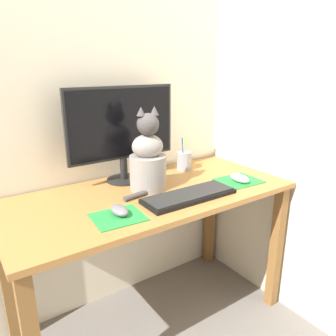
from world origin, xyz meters
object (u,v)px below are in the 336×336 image
monitor (122,128)px  computer_mouse_right (240,178)px  computer_mouse_left (119,210)px  cat (148,159)px  pen_cup (184,161)px  keyboard (189,196)px

monitor → computer_mouse_right: bearing=-37.4°
computer_mouse_left → cat: bearing=36.9°
computer_mouse_right → pen_cup: 0.33m
keyboard → computer_mouse_right: computer_mouse_right is taller
pen_cup → keyboard: bearing=-124.0°
computer_mouse_right → computer_mouse_left: bearing=179.8°
cat → computer_mouse_left: bearing=-131.0°
monitor → pen_cup: (0.35, -0.03, -0.21)m
keyboard → pen_cup: 0.40m
cat → pen_cup: size_ratio=2.11×
cat → pen_cup: bearing=36.1°
computer_mouse_right → cat: cat is taller
monitor → keyboard: monitor is taller
cat → computer_mouse_right: bearing=-11.5°
keyboard → cat: (-0.09, 0.19, 0.13)m
computer_mouse_left → computer_mouse_right: (0.65, -0.00, 0.00)m
cat → pen_cup: cat is taller
monitor → computer_mouse_left: size_ratio=5.44×
monitor → keyboard: size_ratio=1.31×
monitor → computer_mouse_right: (0.45, -0.34, -0.24)m
computer_mouse_right → pen_cup: bearing=107.0°
monitor → keyboard: (0.13, -0.36, -0.25)m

